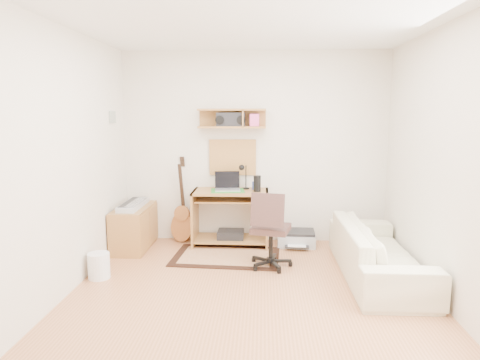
# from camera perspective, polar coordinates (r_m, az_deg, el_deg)

# --- Properties ---
(floor) EXTENTS (3.60, 4.00, 0.01)m
(floor) POSITION_cam_1_polar(r_m,az_deg,el_deg) (4.34, 1.30, -15.44)
(floor) COLOR tan
(floor) RESTS_ON ground
(ceiling) EXTENTS (3.60, 4.00, 0.01)m
(ceiling) POSITION_cam_1_polar(r_m,az_deg,el_deg) (4.04, 1.44, 20.61)
(ceiling) COLOR white
(ceiling) RESTS_ON ground
(back_wall) EXTENTS (3.60, 0.01, 2.60)m
(back_wall) POSITION_cam_1_polar(r_m,az_deg,el_deg) (5.98, 1.92, 4.25)
(back_wall) COLOR silver
(back_wall) RESTS_ON ground
(left_wall) EXTENTS (0.01, 4.00, 2.60)m
(left_wall) POSITION_cam_1_polar(r_m,az_deg,el_deg) (4.42, -22.73, 1.91)
(left_wall) COLOR silver
(left_wall) RESTS_ON ground
(right_wall) EXTENTS (0.01, 4.00, 2.60)m
(right_wall) POSITION_cam_1_polar(r_m,az_deg,el_deg) (4.33, 26.00, 1.57)
(right_wall) COLOR silver
(right_wall) RESTS_ON ground
(wall_shelf) EXTENTS (0.90, 0.25, 0.26)m
(wall_shelf) POSITION_cam_1_polar(r_m,az_deg,el_deg) (5.85, -1.05, 8.07)
(wall_shelf) COLOR #A6723A
(wall_shelf) RESTS_ON back_wall
(cork_board) EXTENTS (0.64, 0.03, 0.49)m
(cork_board) POSITION_cam_1_polar(r_m,az_deg,el_deg) (5.98, -0.97, 3.00)
(cork_board) COLOR tan
(cork_board) RESTS_ON back_wall
(wall_photo) EXTENTS (0.02, 0.20, 0.15)m
(wall_photo) POSITION_cam_1_polar(r_m,az_deg,el_deg) (5.78, -16.36, 7.90)
(wall_photo) COLOR #4C8CBF
(wall_photo) RESTS_ON left_wall
(desk) EXTENTS (1.00, 0.55, 0.75)m
(desk) POSITION_cam_1_polar(r_m,az_deg,el_deg) (5.87, -1.23, -5.00)
(desk) COLOR #A6723A
(desk) RESTS_ON floor
(laptop) EXTENTS (0.37, 0.37, 0.25)m
(laptop) POSITION_cam_1_polar(r_m,az_deg,el_deg) (5.75, -1.64, -0.20)
(laptop) COLOR silver
(laptop) RESTS_ON desk
(speaker) EXTENTS (0.10, 0.10, 0.21)m
(speaker) POSITION_cam_1_polar(r_m,az_deg,el_deg) (5.71, 2.26, -0.47)
(speaker) COLOR black
(speaker) RESTS_ON desk
(desk_lamp) EXTENTS (0.11, 0.11, 0.33)m
(desk_lamp) POSITION_cam_1_polar(r_m,az_deg,el_deg) (5.89, 0.78, 0.42)
(desk_lamp) COLOR black
(desk_lamp) RESTS_ON desk
(pencil_cup) EXTENTS (0.08, 0.08, 0.11)m
(pencil_cup) POSITION_cam_1_polar(r_m,az_deg,el_deg) (5.86, 1.96, -0.73)
(pencil_cup) COLOR navy
(pencil_cup) RESTS_ON desk
(boombox) EXTENTS (0.38, 0.17, 0.19)m
(boombox) POSITION_cam_1_polar(r_m,az_deg,el_deg) (5.84, -1.20, 7.87)
(boombox) COLOR black
(boombox) RESTS_ON wall_shelf
(rug) EXTENTS (1.35, 0.95, 0.02)m
(rug) POSITION_cam_1_polar(r_m,az_deg,el_deg) (5.50, -1.81, -9.97)
(rug) COLOR beige
(rug) RESTS_ON floor
(task_chair) EXTENTS (0.56, 0.56, 0.91)m
(task_chair) POSITION_cam_1_polar(r_m,az_deg,el_deg) (5.05, 4.08, -6.37)
(task_chair) COLOR #3B2723
(task_chair) RESTS_ON floor
(cabinet) EXTENTS (0.40, 0.90, 0.55)m
(cabinet) POSITION_cam_1_polar(r_m,az_deg,el_deg) (5.95, -13.69, -6.05)
(cabinet) COLOR #A6723A
(cabinet) RESTS_ON floor
(music_keyboard) EXTENTS (0.23, 0.74, 0.06)m
(music_keyboard) POSITION_cam_1_polar(r_m,az_deg,el_deg) (5.88, -13.80, -3.15)
(music_keyboard) COLOR #B2B5BA
(music_keyboard) RESTS_ON cabinet
(guitar) EXTENTS (0.35, 0.26, 1.19)m
(guitar) POSITION_cam_1_polar(r_m,az_deg,el_deg) (6.04, -7.67, -2.57)
(guitar) COLOR #B36C37
(guitar) RESTS_ON floor
(waste_basket) EXTENTS (0.25, 0.25, 0.28)m
(waste_basket) POSITION_cam_1_polar(r_m,az_deg,el_deg) (5.03, -17.99, -10.63)
(waste_basket) COLOR white
(waste_basket) RESTS_ON floor
(printer) EXTENTS (0.52, 0.41, 0.19)m
(printer) POSITION_cam_1_polar(r_m,az_deg,el_deg) (5.99, 7.39, -7.66)
(printer) COLOR #A5A8AA
(printer) RESTS_ON floor
(sofa) EXTENTS (0.57, 1.95, 0.76)m
(sofa) POSITION_cam_1_polar(r_m,az_deg,el_deg) (5.01, 17.68, -7.80)
(sofa) COLOR beige
(sofa) RESTS_ON floor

